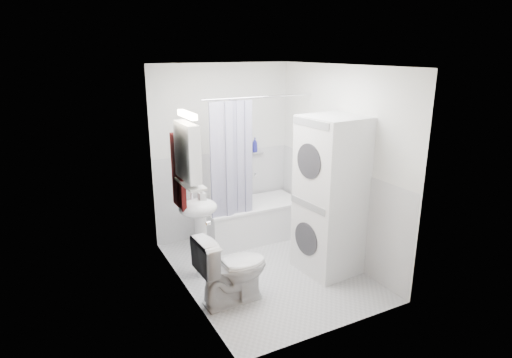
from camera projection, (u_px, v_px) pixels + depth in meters
name	position (u px, v px, depth m)	size (l,w,h in m)	color
floor	(268.00, 270.00, 5.18)	(2.60, 2.60, 0.00)	silver
room_walls	(269.00, 150.00, 4.75)	(2.60, 2.60, 2.60)	white
wainscot	(256.00, 216.00, 5.25)	(1.98, 2.58, 2.58)	white
door	(208.00, 223.00, 4.00)	(0.05, 2.00, 2.00)	brown
bathtub	(251.00, 219.00, 5.98)	(1.37, 0.65, 0.52)	white
tub_spout	(253.00, 173.00, 6.19)	(0.04, 0.04, 0.12)	silver
curtain_rod	(260.00, 97.00, 5.26)	(0.02, 0.02, 1.55)	silver
shower_curtain	(232.00, 160.00, 5.30)	(0.55, 0.02, 1.45)	#18164D
sink	(199.00, 220.00, 4.86)	(0.44, 0.37, 1.04)	white
medicine_cabinet	(187.00, 150.00, 4.41)	(0.13, 0.50, 0.71)	white
shelf	(190.00, 184.00, 4.52)	(0.18, 0.54, 0.03)	silver
shower_caddy	(256.00, 152.00, 6.12)	(0.22, 0.06, 0.02)	silver
towel	(178.00, 170.00, 4.69)	(0.07, 0.35, 0.84)	#4E1309
washer_dryer	(331.00, 196.00, 4.96)	(0.72, 0.71, 1.86)	white
toilet	(232.00, 269.00, 4.44)	(0.43, 0.77, 0.75)	white
soap_pump	(202.00, 199.00, 4.80)	(0.08, 0.17, 0.08)	gray
shelf_bottle	(195.00, 183.00, 4.38)	(0.07, 0.18, 0.07)	gray
shelf_cup	(186.00, 175.00, 4.61)	(0.10, 0.09, 0.10)	gray
shampoo_a	(247.00, 148.00, 6.03)	(0.13, 0.17, 0.13)	gray
shampoo_b	(255.00, 149.00, 6.09)	(0.08, 0.21, 0.08)	navy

